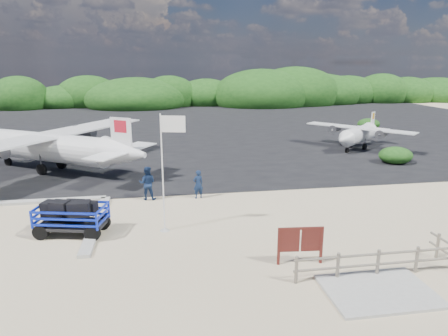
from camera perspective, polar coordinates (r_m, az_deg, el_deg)
The scene contains 12 objects.
ground at distance 18.26m, azimuth -4.14°, elevation -8.86°, with size 160.00×160.00×0.00m, color beige.
asphalt_apron at distance 47.26m, azimuth -7.50°, elevation 5.78°, with size 90.00×50.00×0.04m, color #B2B2B2, non-canonical shape.
walkway_pad at distance 14.67m, azimuth 21.19°, elevation -16.24°, with size 3.50×2.50×0.10m, color #B2B2B2, non-canonical shape.
vegetation_band at distance 72.06m, azimuth -8.21°, elevation 8.84°, with size 124.00×8.00×4.40m, color #B2B2B2, non-canonical shape.
fence at distance 15.64m, azimuth 20.95°, elevation -14.17°, with size 6.40×2.00×1.10m, color #B2B2B2, non-canonical shape.
baggage_cart at distance 19.03m, azimuth -20.70°, elevation -8.83°, with size 3.15×1.80×1.57m, color #0D25C8, non-canonical shape.
flagpole at distance 18.39m, azimuth -8.44°, elevation -8.82°, with size 1.06×0.44×5.28m, color white, non-canonical shape.
signboard at distance 15.70m, azimuth 10.69°, elevation -13.26°, with size 1.82×0.17×1.50m, color #591F19, non-canonical shape.
crew_a at distance 22.14m, azimuth -3.72°, elevation -2.32°, with size 0.59×0.39×1.62m, color #122244.
crew_b at distance 22.25m, azimuth -10.90°, elevation -2.13°, with size 0.91×0.71×1.88m, color #122244.
aircraft_large at distance 41.88m, azimuth 14.57°, elevation 4.28°, with size 17.30×17.30×5.19m, color #B2B2B2, non-canonical shape.
aircraft_small at distance 47.58m, azimuth -23.21°, elevation 4.77°, with size 7.85×7.85×2.82m, color #B2B2B2, non-canonical shape.
Camera 1 is at (-1.40, -16.67, 7.33)m, focal length 32.00 mm.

